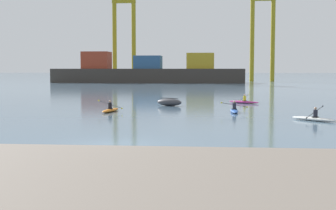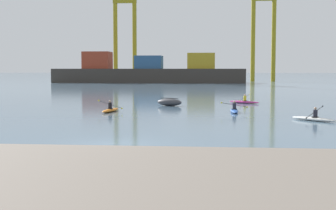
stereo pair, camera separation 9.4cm
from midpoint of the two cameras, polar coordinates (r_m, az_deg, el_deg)
ground_plane at (r=22.02m, az=-6.46°, el=-4.86°), size 800.00×800.00×0.00m
container_barge at (r=120.78m, az=-2.52°, el=4.02°), size 49.00×8.52×7.97m
gantry_crane_west at (r=134.62m, az=-5.46°, el=10.72°), size 6.71×18.68×39.26m
gantry_crane_west_mid at (r=134.92m, az=11.49°, el=10.49°), size 6.92×17.79×35.40m
capsized_dinghy at (r=44.85m, az=0.10°, el=0.34°), size 2.82×2.09×0.76m
kayak_white at (r=33.44m, az=17.31°, el=-1.56°), size 2.87×2.79×1.03m
kayak_blue at (r=38.58m, az=8.01°, el=-0.63°), size 2.27×3.41×0.95m
kayak_orange at (r=38.94m, az=-7.10°, el=-0.57°), size 2.20×3.45×0.99m
kayak_magenta at (r=48.82m, az=9.17°, el=0.41°), size 3.20×2.32×0.95m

